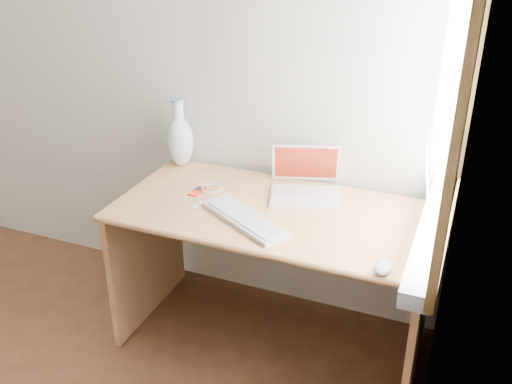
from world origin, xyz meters
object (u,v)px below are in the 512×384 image
at_px(external_keyboard, 245,219).
at_px(vase, 180,139).
at_px(desk, 279,241).
at_px(laptop, 308,185).

xyz_separation_m(external_keyboard, vase, (-0.53, 0.41, 0.13)).
height_order(desk, vase, vase).
bearing_deg(external_keyboard, laptop, 94.06).
relative_size(desk, vase, 3.95).
relative_size(external_keyboard, vase, 1.30).
distance_m(laptop, vase, 0.70).
distance_m(desk, external_keyboard, 0.32).
xyz_separation_m(desk, vase, (-0.59, 0.19, 0.34)).
xyz_separation_m(desk, laptop, (0.10, 0.11, 0.25)).
distance_m(desk, vase, 0.71).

